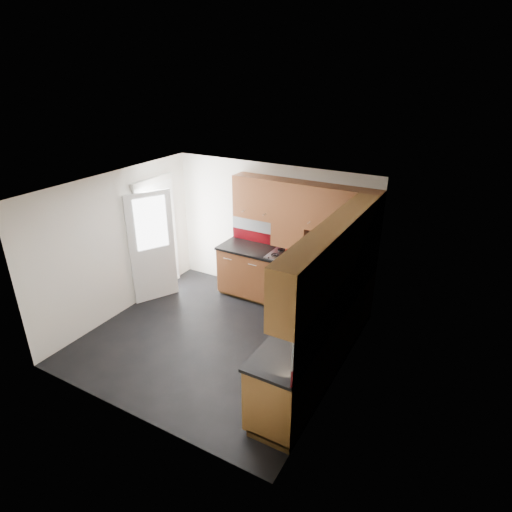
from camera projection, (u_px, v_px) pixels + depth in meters
The scene contains 14 objects.
room at pixel (213, 251), 6.02m from camera, with size 4.00×3.80×2.64m.
base_cabinets at pixel (300, 312), 6.54m from camera, with size 2.70×3.20×0.95m.
countertop at pixel (300, 284), 6.34m from camera, with size 2.72×3.22×0.04m.
backsplash at pixel (321, 264), 6.30m from camera, with size 2.70×3.20×0.54m.
upper_cabinets at pixel (317, 227), 5.95m from camera, with size 2.50×3.20×0.72m.
extractor_hood at pixel (291, 234), 7.20m from camera, with size 0.60×0.33×0.40m, color #572C13.
glass_cabinet at pixel (357, 224), 5.95m from camera, with size 0.32×0.80×0.66m.
back_door at pixel (155, 241), 7.60m from camera, with size 0.42×1.19×2.04m.
gas_hob at pixel (286, 256), 7.20m from camera, with size 0.60×0.53×0.05m.
utensil_pot at pixel (289, 248), 7.31m from camera, with size 0.11×0.11×0.41m.
toaster at pixel (332, 257), 6.97m from camera, with size 0.30×0.21×0.20m.
food_processor at pixel (348, 275), 6.27m from camera, with size 0.17×0.17×0.29m.
paper_towel at pixel (317, 315), 5.29m from camera, with size 0.12×0.12×0.25m, color white.
orange_cloth at pixel (332, 293), 6.04m from camera, with size 0.12×0.11×0.01m, color #CF5F17.
Camera 1 is at (3.23, -4.51, 3.90)m, focal length 30.00 mm.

